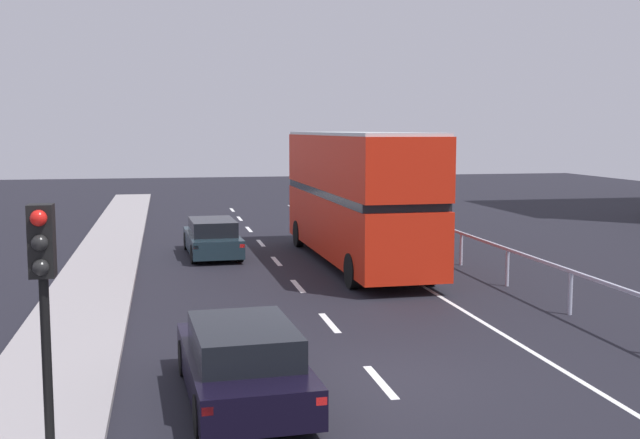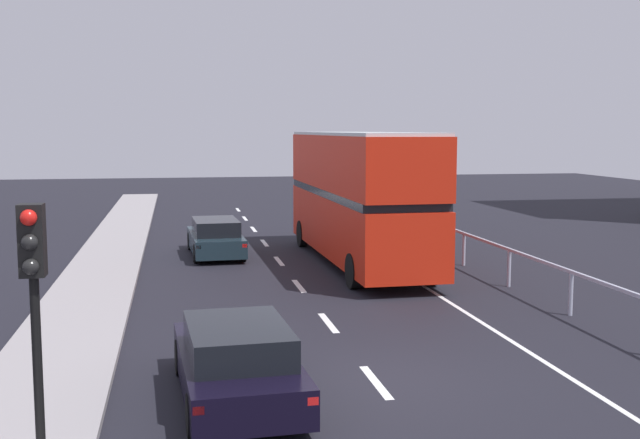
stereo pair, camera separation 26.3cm
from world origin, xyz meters
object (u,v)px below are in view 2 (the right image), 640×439
at_px(double_decker_bus_red, 358,194).
at_px(sedan_car_ahead, 215,238).
at_px(hatchback_car_near, 237,362).
at_px(traffic_signal_pole, 33,273).

relative_size(double_decker_bus_red, sedan_car_ahead, 2.44).
relative_size(double_decker_bus_red, hatchback_car_near, 2.47).
bearing_deg(double_decker_bus_red, traffic_signal_pole, -118.32).
xyz_separation_m(hatchback_car_near, traffic_signal_pole, (-2.68, -2.58, 2.06)).
bearing_deg(double_decker_bus_red, sedan_car_ahead, 149.49).
xyz_separation_m(double_decker_bus_red, hatchback_car_near, (-5.01, -12.32, -1.70)).
xyz_separation_m(double_decker_bus_red, sedan_car_ahead, (-4.58, 2.59, -1.70)).
height_order(hatchback_car_near, traffic_signal_pole, traffic_signal_pole).
distance_m(double_decker_bus_red, sedan_car_ahead, 5.53).
bearing_deg(sedan_car_ahead, hatchback_car_near, -94.24).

